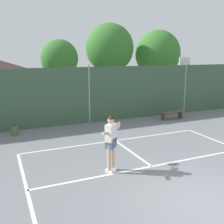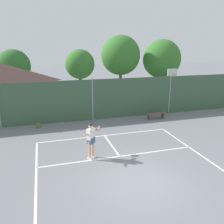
{
  "view_description": "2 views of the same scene",
  "coord_description": "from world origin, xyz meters",
  "px_view_note": "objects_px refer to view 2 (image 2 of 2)",
  "views": [
    {
      "loc": [
        -4.65,
        -4.76,
        3.76
      ],
      "look_at": [
        -0.32,
        5.13,
        1.4
      ],
      "focal_mm": 42.7,
      "sensor_mm": 36.0,
      "label": 1
    },
    {
      "loc": [
        -3.54,
        -8.08,
        5.55
      ],
      "look_at": [
        0.83,
        6.63,
        1.18
      ],
      "focal_mm": 38.07,
      "sensor_mm": 36.0,
      "label": 2
    }
  ],
  "objects_px": {
    "tennis_player": "(91,138)",
    "backpack_olive": "(38,125)",
    "courtside_bench": "(156,114)",
    "basketball_hoop": "(171,83)",
    "tennis_ball": "(125,164)"
  },
  "relations": [
    {
      "from": "backpack_olive",
      "to": "courtside_bench",
      "type": "xyz_separation_m",
      "value": [
        8.73,
        -0.39,
        0.17
      ]
    },
    {
      "from": "basketball_hoop",
      "to": "courtside_bench",
      "type": "bearing_deg",
      "value": -136.89
    },
    {
      "from": "backpack_olive",
      "to": "tennis_player",
      "type": "bearing_deg",
      "value": -64.76
    },
    {
      "from": "tennis_player",
      "to": "courtside_bench",
      "type": "xyz_separation_m",
      "value": [
        6.14,
        5.1,
        -0.75
      ]
    },
    {
      "from": "basketball_hoop",
      "to": "backpack_olive",
      "type": "relative_size",
      "value": 7.67
    },
    {
      "from": "courtside_bench",
      "to": "tennis_player",
      "type": "bearing_deg",
      "value": -140.24
    },
    {
      "from": "basketball_hoop",
      "to": "tennis_ball",
      "type": "xyz_separation_m",
      "value": [
        -7.34,
        -8.61,
        -2.28
      ]
    },
    {
      "from": "basketball_hoop",
      "to": "tennis_ball",
      "type": "height_order",
      "value": "basketball_hoop"
    },
    {
      "from": "tennis_player",
      "to": "tennis_ball",
      "type": "bearing_deg",
      "value": -37.61
    },
    {
      "from": "backpack_olive",
      "to": "courtside_bench",
      "type": "distance_m",
      "value": 8.74
    },
    {
      "from": "basketball_hoop",
      "to": "backpack_olive",
      "type": "bearing_deg",
      "value": -169.78
    },
    {
      "from": "tennis_player",
      "to": "backpack_olive",
      "type": "relative_size",
      "value": 4.01
    },
    {
      "from": "basketball_hoop",
      "to": "tennis_player",
      "type": "distance_m",
      "value": 11.6
    },
    {
      "from": "basketball_hoop",
      "to": "courtside_bench",
      "type": "height_order",
      "value": "basketball_hoop"
    },
    {
      "from": "backpack_olive",
      "to": "courtside_bench",
      "type": "relative_size",
      "value": 0.29
    }
  ]
}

